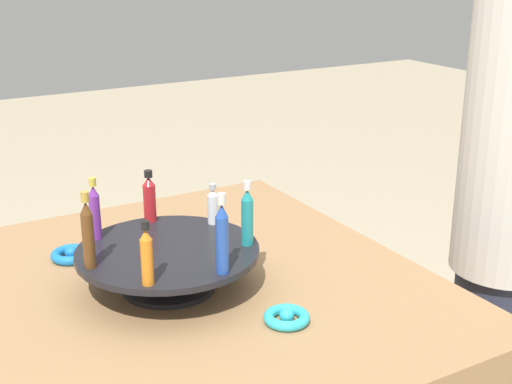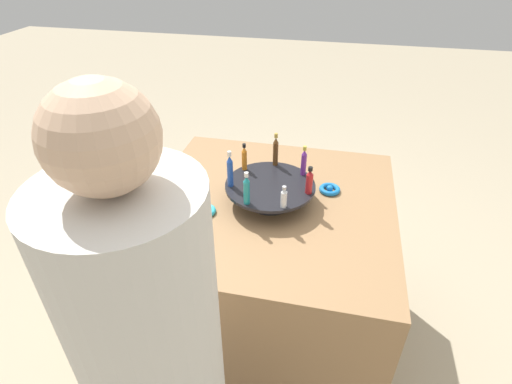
{
  "view_description": "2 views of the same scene",
  "coord_description": "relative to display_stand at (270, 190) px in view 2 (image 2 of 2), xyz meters",
  "views": [
    {
      "loc": [
        -0.48,
        -1.16,
        1.42
      ],
      "look_at": [
        0.19,
        -0.01,
        0.96
      ],
      "focal_mm": 50.0,
      "sensor_mm": 36.0,
      "label": 1
    },
    {
      "loc": [
        1.28,
        0.22,
        1.71
      ],
      "look_at": [
        0.19,
        -0.01,
        0.96
      ],
      "focal_mm": 28.0,
      "sensor_mm": 36.0,
      "label": 2
    }
  ],
  "objects": [
    {
      "name": "ground_plane",
      "position": [
        0.0,
        0.0,
        -0.85
      ],
      "size": [
        12.0,
        12.0,
        0.0
      ],
      "primitive_type": "plane",
      "color": "tan"
    },
    {
      "name": "party_table",
      "position": [
        0.0,
        0.0,
        -0.45
      ],
      "size": [
        0.98,
        0.98,
        0.79
      ],
      "color": "#9E754C",
      "rests_on": "ground_plane"
    },
    {
      "name": "display_stand",
      "position": [
        0.0,
        0.0,
        0.0
      ],
      "size": [
        0.35,
        0.35,
        0.08
      ],
      "color": "black",
      "rests_on": "party_table"
    },
    {
      "name": "bottle_red",
      "position": [
        0.03,
        0.15,
        0.08
      ],
      "size": [
        0.03,
        0.03,
        0.11
      ],
      "color": "#B21E23",
      "rests_on": "display_stand"
    },
    {
      "name": "bottle_purple",
      "position": [
        -0.1,
        0.11,
        0.08
      ],
      "size": [
        0.02,
        0.02,
        0.13
      ],
      "color": "#702D93",
      "rests_on": "display_stand"
    },
    {
      "name": "bottle_brown",
      "position": [
        -0.15,
        -0.01,
        0.09
      ],
      "size": [
        0.02,
        0.02,
        0.14
      ],
      "color": "brown",
      "rests_on": "display_stand"
    },
    {
      "name": "bottle_orange",
      "position": [
        -0.09,
        -0.12,
        0.08
      ],
      "size": [
        0.02,
        0.02,
        0.12
      ],
      "color": "orange",
      "rests_on": "display_stand"
    },
    {
      "name": "bottle_blue",
      "position": [
        0.04,
        -0.15,
        0.09
      ],
      "size": [
        0.02,
        0.02,
        0.15
      ],
      "color": "#234CAD",
      "rests_on": "display_stand"
    },
    {
      "name": "bottle_teal",
      "position": [
        0.14,
        -0.06,
        0.08
      ],
      "size": [
        0.02,
        0.02,
        0.13
      ],
      "color": "teal",
      "rests_on": "display_stand"
    },
    {
      "name": "bottle_clear",
      "position": [
        0.13,
        0.07,
        0.06
      ],
      "size": [
        0.02,
        0.02,
        0.09
      ],
      "color": "silver",
      "rests_on": "display_stand"
    },
    {
      "name": "ribbon_bow_blue",
      "position": [
        -0.13,
        0.23,
        -0.05
      ],
      "size": [
        0.09,
        0.09,
        0.03
      ],
      "color": "blue",
      "rests_on": "party_table"
    },
    {
      "name": "ribbon_bow_teal",
      "position": [
        0.13,
        -0.23,
        -0.05
      ],
      "size": [
        0.08,
        0.08,
        0.03
      ],
      "color": "#2DB7CC",
      "rests_on": "party_table"
    }
  ]
}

